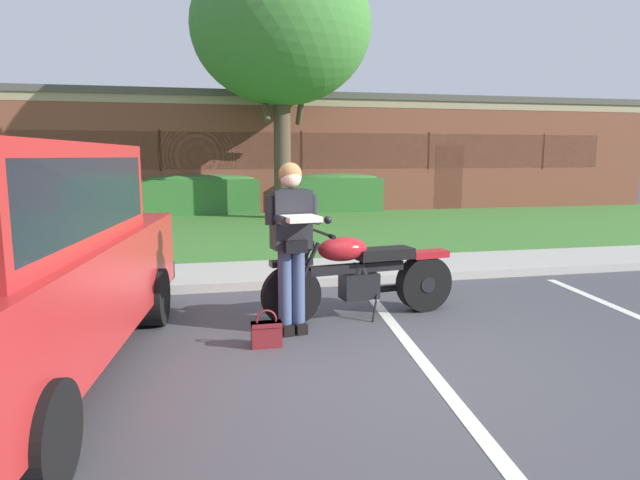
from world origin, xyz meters
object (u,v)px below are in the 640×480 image
object	(u,v)px
shade_tree	(281,28)
hedge_center_left	(334,192)
motorcycle	(368,274)
rider_person	(292,234)
brick_building	(275,154)
handbag	(267,332)
hedge_left	(201,194)

from	to	relation	value
shade_tree	hedge_center_left	world-z (taller)	shade_tree
motorcycle	rider_person	xyz separation A→B (m)	(-0.91, -0.39, 0.53)
hedge_center_left	brick_building	xyz separation A→B (m)	(-1.04, 5.76, 1.21)
handbag	shade_tree	size ratio (longest dim) A/B	0.05
handbag	hedge_center_left	distance (m)	12.37
shade_tree	hedge_left	distance (m)	5.25
rider_person	handbag	bearing A→B (deg)	-130.38
shade_tree	rider_person	bearing A→B (deg)	-98.11
brick_building	hedge_center_left	bearing A→B (deg)	-79.80
motorcycle	rider_person	distance (m)	1.12
handbag	brick_building	distance (m)	17.86
hedge_center_left	rider_person	bearing A→B (deg)	-105.86
rider_person	hedge_left	bearing A→B (deg)	94.03
hedge_center_left	hedge_left	bearing A→B (deg)	180.00
motorcycle	brick_building	bearing A→B (deg)	85.55
rider_person	motorcycle	bearing A→B (deg)	22.94
motorcycle	hedge_left	distance (m)	11.22
motorcycle	hedge_center_left	distance (m)	11.34
handbag	shade_tree	bearing A→B (deg)	80.52
shade_tree	hedge_center_left	size ratio (longest dim) A/B	2.42
rider_person	hedge_center_left	distance (m)	11.93
motorcycle	shade_tree	size ratio (longest dim) A/B	0.31
brick_building	motorcycle	bearing A→B (deg)	-94.45
hedge_center_left	motorcycle	bearing A→B (deg)	-101.96
rider_person	hedge_center_left	bearing A→B (deg)	74.14
motorcycle	brick_building	xyz separation A→B (m)	(1.31, 16.85, 1.38)
brick_building	hedge_left	bearing A→B (deg)	-117.75
handbag	hedge_left	xyz separation A→B (m)	(-0.50, 11.83, 0.51)
shade_tree	hedge_left	size ratio (longest dim) A/B	2.13
shade_tree	hedge_center_left	distance (m)	5.10
handbag	shade_tree	world-z (taller)	shade_tree
handbag	brick_building	size ratio (longest dim) A/B	0.01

